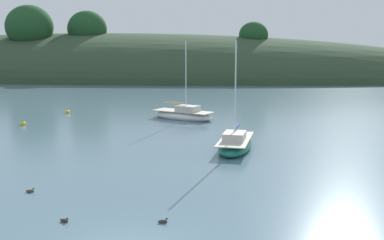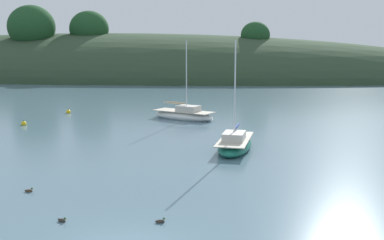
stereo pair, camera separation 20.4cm
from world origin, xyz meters
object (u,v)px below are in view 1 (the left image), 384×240
object	(u,v)px
sailboat_yellow_far	(184,115)
duck_lone_right	(30,191)
sailboat_teal_outer	(235,144)
mooring_buoy_channel	(23,124)
mooring_buoy_outer	(68,112)
duck_lead	(163,221)
duck_straggler	(65,221)

from	to	relation	value
sailboat_yellow_far	duck_lone_right	bearing A→B (deg)	-100.83
sailboat_teal_outer	mooring_buoy_channel	distance (m)	19.11
mooring_buoy_channel	duck_lone_right	size ratio (longest dim) A/B	1.27
mooring_buoy_outer	duck_lone_right	bearing A→B (deg)	-73.44
mooring_buoy_channel	duck_lead	distance (m)	25.60
sailboat_yellow_far	duck_straggler	distance (m)	25.78
sailboat_yellow_far	duck_lone_right	world-z (taller)	sailboat_yellow_far
duck_lead	mooring_buoy_channel	bearing A→B (deg)	126.17
mooring_buoy_channel	duck_lone_right	bearing A→B (deg)	-64.16
sailboat_yellow_far	duck_straggler	size ratio (longest dim) A/B	17.29
duck_lone_right	duck_lead	world-z (taller)	same
sailboat_teal_outer	duck_lone_right	distance (m)	13.50
duck_lone_right	duck_lead	xyz separation A→B (m)	(6.63, -3.16, 0.00)
duck_lone_right	duck_lead	bearing A→B (deg)	-25.47
mooring_buoy_channel	duck_lone_right	distance (m)	19.45
sailboat_teal_outer	sailboat_yellow_far	bearing A→B (deg)	111.45
sailboat_yellow_far	duck_lone_right	size ratio (longest dim) A/B	16.78
sailboat_yellow_far	duck_straggler	bearing A→B (deg)	-93.01
mooring_buoy_outer	duck_straggler	size ratio (longest dim) A/B	1.31
sailboat_teal_outer	duck_lead	world-z (taller)	sailboat_teal_outer
mooring_buoy_channel	duck_lead	bearing A→B (deg)	-53.83
duck_lone_right	mooring_buoy_outer	bearing A→B (deg)	106.56
sailboat_yellow_far	mooring_buoy_channel	world-z (taller)	sailboat_yellow_far
sailboat_teal_outer	mooring_buoy_channel	size ratio (longest dim) A/B	13.14
duck_lone_right	sailboat_yellow_far	bearing A→B (deg)	79.17
mooring_buoy_channel	duck_straggler	world-z (taller)	mooring_buoy_channel
sailboat_teal_outer	duck_straggler	size ratio (longest dim) A/B	17.17
mooring_buoy_outer	mooring_buoy_channel	bearing A→B (deg)	-98.79
sailboat_teal_outer	sailboat_yellow_far	world-z (taller)	sailboat_yellow_far
mooring_buoy_outer	sailboat_teal_outer	bearing A→B (deg)	-41.92
duck_lone_right	duck_straggler	size ratio (longest dim) A/B	1.03
mooring_buoy_outer	mooring_buoy_channel	size ratio (longest dim) A/B	1.00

